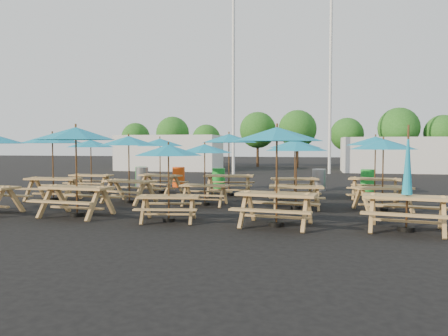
% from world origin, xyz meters
% --- Properties ---
extents(ground, '(120.00, 120.00, 0.00)m').
position_xyz_m(ground, '(0.00, 0.00, 0.00)').
color(ground, black).
rests_on(ground, ground).
extents(picnic_unit_1, '(2.34, 2.34, 2.45)m').
position_xyz_m(picnic_unit_1, '(-5.78, -1.30, 2.12)').
color(picnic_unit_1, tan).
rests_on(picnic_unit_1, ground).
extents(picnic_unit_2, '(2.10, 2.10, 2.26)m').
position_xyz_m(picnic_unit_2, '(-5.77, 1.42, 1.96)').
color(picnic_unit_2, tan).
rests_on(picnic_unit_2, ground).
extents(picnic_unit_3, '(2.49, 2.49, 2.54)m').
position_xyz_m(picnic_unit_3, '(-2.99, -4.41, 2.20)').
color(picnic_unit_3, tan).
rests_on(picnic_unit_3, ground).
extents(picnic_unit_4, '(2.60, 2.60, 2.35)m').
position_xyz_m(picnic_unit_4, '(-2.77, -1.38, 2.03)').
color(picnic_unit_4, tan).
rests_on(picnic_unit_4, ground).
extents(picnic_unit_5, '(2.61, 2.61, 2.31)m').
position_xyz_m(picnic_unit_5, '(-2.80, 1.78, 2.00)').
color(picnic_unit_5, tan).
rests_on(picnic_unit_5, ground).
extents(picnic_unit_6, '(2.14, 2.14, 2.05)m').
position_xyz_m(picnic_unit_6, '(-0.17, -4.67, 1.77)').
color(picnic_unit_6, tan).
rests_on(picnic_unit_6, ground).
extents(picnic_unit_7, '(1.88, 1.88, 2.07)m').
position_xyz_m(picnic_unit_7, '(-0.03, -1.46, 1.79)').
color(picnic_unit_7, tan).
rests_on(picnic_unit_7, ground).
extents(picnic_unit_8, '(2.39, 2.39, 2.48)m').
position_xyz_m(picnic_unit_8, '(0.22, 1.42, 2.15)').
color(picnic_unit_8, tan).
rests_on(picnic_unit_8, ground).
extents(picnic_unit_9, '(2.51, 2.51, 2.48)m').
position_xyz_m(picnic_unit_9, '(2.66, -4.75, 2.15)').
color(picnic_unit_9, tan).
rests_on(picnic_unit_9, ground).
extents(picnic_unit_10, '(2.11, 2.11, 2.16)m').
position_xyz_m(picnic_unit_10, '(2.99, -1.61, 1.87)').
color(picnic_unit_10, tan).
rests_on(picnic_unit_10, ground).
extents(picnic_unit_11, '(2.41, 2.41, 2.24)m').
position_xyz_m(picnic_unit_11, '(2.80, 1.38, 1.93)').
color(picnic_unit_11, tan).
rests_on(picnic_unit_11, ground).
extents(picnic_unit_12, '(2.22, 2.02, 2.48)m').
position_xyz_m(picnic_unit_12, '(5.69, -4.75, 1.02)').
color(picnic_unit_12, tan).
rests_on(picnic_unit_12, ground).
extents(picnic_unit_13, '(2.50, 2.50, 2.21)m').
position_xyz_m(picnic_unit_13, '(5.60, -1.54, 1.91)').
color(picnic_unit_13, tan).
rests_on(picnic_unit_13, ground).
extents(picnic_unit_14, '(2.48, 2.48, 2.35)m').
position_xyz_m(picnic_unit_14, '(5.75, 1.45, 2.04)').
color(picnic_unit_14, tan).
rests_on(picnic_unit_14, ground).
extents(waste_bin_0, '(0.59, 0.59, 0.96)m').
position_xyz_m(waste_bin_0, '(-4.55, 4.01, 0.48)').
color(waste_bin_0, gray).
rests_on(waste_bin_0, ground).
extents(waste_bin_1, '(0.59, 0.59, 0.96)m').
position_xyz_m(waste_bin_1, '(-4.74, 4.40, 0.48)').
color(waste_bin_1, '#1B952B').
rests_on(waste_bin_1, ground).
extents(waste_bin_2, '(0.59, 0.59, 0.96)m').
position_xyz_m(waste_bin_2, '(-2.89, 4.55, 0.48)').
color(waste_bin_2, '#E3450D').
rests_on(waste_bin_2, ground).
extents(waste_bin_3, '(0.59, 0.59, 0.96)m').
position_xyz_m(waste_bin_3, '(-0.79, 4.01, 0.48)').
color(waste_bin_3, '#1B952B').
rests_on(waste_bin_3, ground).
extents(waste_bin_4, '(0.59, 0.59, 0.96)m').
position_xyz_m(waste_bin_4, '(3.73, 4.20, 0.48)').
color(waste_bin_4, gray).
rests_on(waste_bin_4, ground).
extents(waste_bin_5, '(0.59, 0.59, 0.96)m').
position_xyz_m(waste_bin_5, '(5.81, 4.38, 0.48)').
color(waste_bin_5, '#1B952B').
rests_on(waste_bin_5, ground).
extents(mast_0, '(0.20, 0.20, 12.00)m').
position_xyz_m(mast_0, '(-2.00, 14.00, 6.00)').
color(mast_0, silver).
rests_on(mast_0, ground).
extents(mast_1, '(0.20, 0.20, 12.00)m').
position_xyz_m(mast_1, '(4.50, 16.00, 6.00)').
color(mast_1, silver).
rests_on(mast_1, ground).
extents(event_tent_0, '(8.00, 4.00, 2.80)m').
position_xyz_m(event_tent_0, '(-8.00, 18.00, 1.40)').
color(event_tent_0, silver).
rests_on(event_tent_0, ground).
extents(event_tent_1, '(7.00, 4.00, 2.60)m').
position_xyz_m(event_tent_1, '(9.00, 19.00, 1.30)').
color(event_tent_1, silver).
rests_on(event_tent_1, ground).
extents(tree_0, '(2.80, 2.80, 4.24)m').
position_xyz_m(tree_0, '(-14.07, 25.25, 2.83)').
color(tree_0, '#382314').
rests_on(tree_0, ground).
extents(tree_1, '(3.11, 3.11, 4.72)m').
position_xyz_m(tree_1, '(-9.74, 23.90, 3.15)').
color(tree_1, '#382314').
rests_on(tree_1, ground).
extents(tree_2, '(2.59, 2.59, 3.93)m').
position_xyz_m(tree_2, '(-6.39, 23.65, 2.62)').
color(tree_2, '#382314').
rests_on(tree_2, ground).
extents(tree_3, '(3.36, 3.36, 5.09)m').
position_xyz_m(tree_3, '(-1.75, 24.72, 3.41)').
color(tree_3, '#382314').
rests_on(tree_3, ground).
extents(tree_4, '(3.41, 3.41, 5.17)m').
position_xyz_m(tree_4, '(1.90, 24.26, 3.46)').
color(tree_4, '#382314').
rests_on(tree_4, ground).
extents(tree_5, '(2.94, 2.94, 4.45)m').
position_xyz_m(tree_5, '(6.22, 24.67, 2.97)').
color(tree_5, '#382314').
rests_on(tree_5, ground).
extents(tree_6, '(3.38, 3.38, 5.13)m').
position_xyz_m(tree_6, '(10.23, 22.90, 3.43)').
color(tree_6, '#382314').
rests_on(tree_6, ground).
extents(tree_7, '(2.95, 2.95, 4.48)m').
position_xyz_m(tree_7, '(13.63, 22.92, 2.99)').
color(tree_7, '#382314').
rests_on(tree_7, ground).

